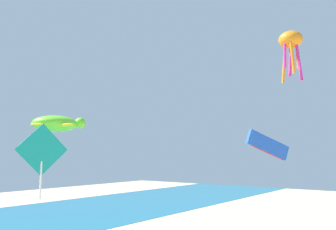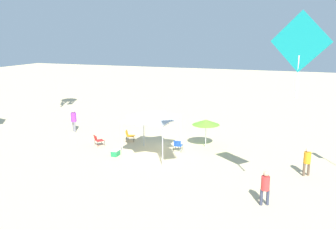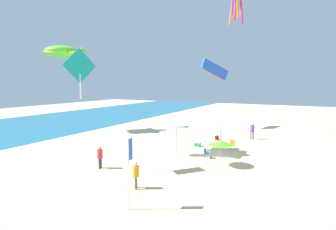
# 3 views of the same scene
# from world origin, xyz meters

# --- Properties ---
(kite_octopus_orange) EXTENTS (1.86, 1.86, 4.13)m
(kite_octopus_orange) POSITION_xyz_m (9.44, 0.43, 16.26)
(kite_octopus_orange) COLOR orange
(kite_diamond_teal) EXTENTS (2.35, 0.74, 3.48)m
(kite_diamond_teal) POSITION_xyz_m (-8.58, 6.62, 7.37)
(kite_diamond_teal) COLOR teal
(kite_parafoil_blue) EXTENTS (4.45, 2.71, 2.94)m
(kite_parafoil_blue) POSITION_xyz_m (13.99, 4.32, 8.17)
(kite_parafoil_blue) COLOR blue
(kite_turtle_lime) EXTENTS (5.45, 5.47, 1.75)m
(kite_turtle_lime) POSITION_xyz_m (2.00, 20.55, 10.23)
(kite_turtle_lime) COLOR #66D82D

